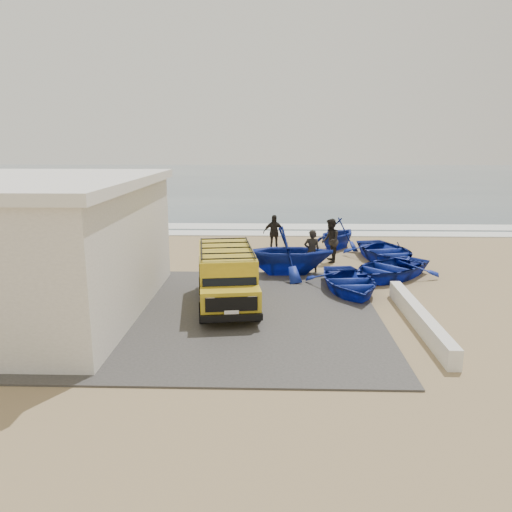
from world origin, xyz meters
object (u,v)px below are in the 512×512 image
object	(u,v)px
boat_mid_right	(386,251)
parapet	(419,318)
building	(13,246)
boat_far_left	(337,233)
fisherman_middle	(330,241)
boat_near_right	(388,268)
boat_near_left	(349,281)
fisherman_back	(274,233)
boat_mid_left	(287,251)
van	(227,275)
fisherman_front	(312,251)

from	to	relation	value
boat_mid_right	parapet	bearing A→B (deg)	-107.86
building	boat_far_left	xyz separation A→B (m)	(11.48, 10.00, -1.37)
boat_far_left	fisherman_middle	bearing A→B (deg)	-67.36
boat_near_right	boat_mid_right	world-z (taller)	boat_mid_right
parapet	boat_near_left	world-z (taller)	boat_near_left
fisherman_middle	fisherman_back	xyz separation A→B (m)	(-2.54, 2.30, -0.08)
boat_near_left	boat_mid_right	distance (m)	5.47
boat_near_right	fisherman_middle	bearing A→B (deg)	174.08
building	boat_near_right	world-z (taller)	building
building	boat_mid_left	world-z (taller)	building
van	fisherman_middle	size ratio (longest dim) A/B	2.40
van	fisherman_back	distance (m)	8.70
building	boat_far_left	size ratio (longest dim) A/B	3.14
fisherman_front	boat_mid_left	bearing A→B (deg)	19.54
boat_near_right	fisherman_back	xyz separation A→B (m)	(-4.55, 5.01, 0.49)
parapet	van	distance (m)	6.17
boat_near_left	fisherman_middle	distance (m)	4.65
fisherman_middle	fisherman_front	bearing A→B (deg)	-23.51
fisherman_middle	parapet	bearing A→B (deg)	15.61
building	parapet	xyz separation A→B (m)	(12.50, -1.00, -1.89)
boat_mid_right	fisherman_middle	distance (m)	2.65
boat_near_right	boat_mid_right	bearing A→B (deg)	126.82
building	fisherman_middle	xyz separation A→B (m)	(10.79, 7.05, -1.17)
fisherman_front	boat_near_left	bearing A→B (deg)	115.77
fisherman_middle	fisherman_back	size ratio (longest dim) A/B	1.09
fisherman_back	boat_far_left	bearing A→B (deg)	6.28
boat_near_left	boat_far_left	bearing A→B (deg)	79.85
parapet	boat_mid_left	size ratio (longest dim) A/B	1.59
van	boat_mid_right	distance (m)	9.40
boat_mid_right	building	bearing A→B (deg)	-163.13
boat_near_left	van	bearing A→B (deg)	-165.21
parapet	building	bearing A→B (deg)	175.42
boat_mid_right	fisherman_front	bearing A→B (deg)	-160.01
boat_mid_left	fisherman_back	distance (m)	4.56
building	boat_mid_left	xyz separation A→B (m)	(8.77, 4.82, -1.17)
parapet	boat_mid_left	bearing A→B (deg)	122.66
boat_mid_left	fisherman_middle	bearing A→B (deg)	-44.90
boat_near_left	boat_far_left	distance (m)	7.59
fisherman_middle	fisherman_back	distance (m)	3.43
parapet	fisherman_front	size ratio (longest dim) A/B	3.29
building	boat_mid_right	world-z (taller)	building
boat_mid_left	parapet	bearing A→B (deg)	-150.05
fisherman_front	fisherman_back	distance (m)	4.49
building	parapet	size ratio (longest dim) A/B	1.57
van	boat_mid_left	world-z (taller)	boat_mid_left
boat_mid_left	building	bearing A→B (deg)	116.09
boat_far_left	fisherman_middle	distance (m)	3.04
boat_near_right	boat_far_left	xyz separation A→B (m)	(-1.32, 5.66, 0.36)
building	boat_far_left	bearing A→B (deg)	41.06
boat_near_left	boat_near_right	world-z (taller)	boat_near_right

